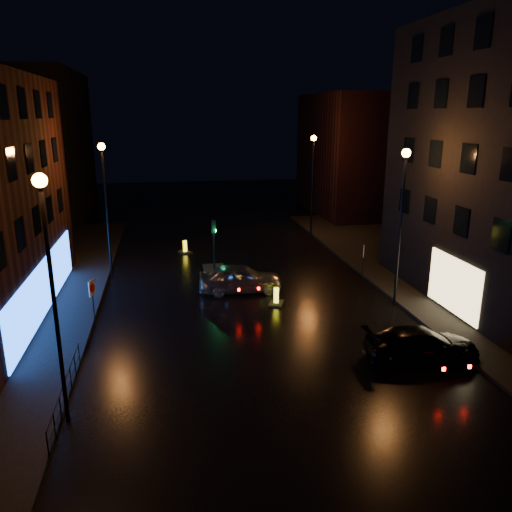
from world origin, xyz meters
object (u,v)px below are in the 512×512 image
object	(u,v)px
bollard_near	(276,301)
road_sign_right	(363,254)
traffic_signal	(214,263)
silver_hatchback	(241,278)
road_sign_left	(92,292)
bollard_far	(185,250)
dark_sedan	(422,345)

from	to	relation	value
bollard_near	road_sign_right	bearing A→B (deg)	50.57
traffic_signal	silver_hatchback	size ratio (longest dim) A/B	0.71
road_sign_left	silver_hatchback	bearing A→B (deg)	44.45
bollard_far	bollard_near	bearing A→B (deg)	-93.26
dark_sedan	bollard_far	distance (m)	20.96
traffic_signal	road_sign_right	world-z (taller)	traffic_signal
road_sign_left	bollard_near	bearing A→B (deg)	27.34
traffic_signal	silver_hatchback	bearing A→B (deg)	-76.02
bollard_near	bollard_far	xyz separation A→B (m)	(-4.43, 11.53, -0.00)
bollard_near	road_sign_left	size ratio (longest dim) A/B	0.54
silver_hatchback	bollard_far	xyz separation A→B (m)	(-2.81, 9.20, -0.62)
bollard_far	road_sign_right	xyz separation A→B (m)	(10.82, -8.01, 1.36)
silver_hatchback	bollard_far	distance (m)	9.64
silver_hatchback	bollard_near	distance (m)	2.90
bollard_far	road_sign_left	xyz separation A→B (m)	(-4.98, -12.67, 1.54)
bollard_far	road_sign_left	distance (m)	13.70
bollard_near	road_sign_right	world-z (taller)	road_sign_right
bollard_far	road_sign_right	distance (m)	13.53
road_sign_right	road_sign_left	bearing A→B (deg)	39.17
bollard_far	dark_sedan	bearing A→B (deg)	-88.71
dark_sedan	bollard_near	world-z (taller)	dark_sedan
bollard_near	bollard_far	distance (m)	12.35
silver_hatchback	dark_sedan	xyz separation A→B (m)	(6.23, -9.70, -0.12)
bollard_near	bollard_far	world-z (taller)	bollard_near
traffic_signal	bollard_near	size ratio (longest dim) A/B	2.73
silver_hatchback	road_sign_left	size ratio (longest dim) A/B	2.07
traffic_signal	bollard_far	xyz separation A→B (m)	(-1.72, 4.82, -0.30)
bollard_near	road_sign_right	size ratio (longest dim) A/B	0.61
dark_sedan	bollard_far	xyz separation A→B (m)	(-9.04, 18.90, -0.50)
road_sign_right	silver_hatchback	bearing A→B (deg)	31.18
silver_hatchback	road_sign_right	world-z (taller)	road_sign_right
dark_sedan	road_sign_right	distance (m)	11.07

